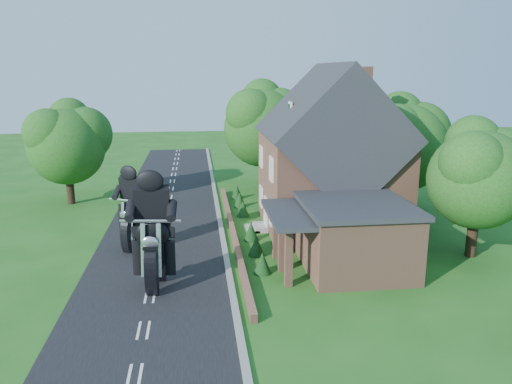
{
  "coord_description": "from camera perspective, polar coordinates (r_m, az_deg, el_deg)",
  "views": [
    {
      "loc": [
        2.21,
        -23.81,
        9.73
      ],
      "look_at": [
        5.66,
        4.53,
        2.8
      ],
      "focal_mm": 35.0,
      "sensor_mm": 36.0,
      "label": 1
    }
  ],
  "objects": [
    {
      "name": "tree_behind_left",
      "position": [
        41.56,
        1.34,
        8.12
      ],
      "size": [
        6.94,
        6.4,
        9.16
      ],
      "color": "black",
      "rests_on": "ground"
    },
    {
      "name": "shrub_e",
      "position": [
        36.61,
        -1.87,
        -0.89
      ],
      "size": [
        0.9,
        0.9,
        1.1
      ],
      "primitive_type": "cone",
      "color": "black",
      "rests_on": "ground"
    },
    {
      "name": "road",
      "position": [
        25.81,
        -11.46,
        -8.76
      ],
      "size": [
        7.0,
        80.0,
        0.02
      ],
      "primitive_type": "cube",
      "color": "black",
      "rests_on": "ground"
    },
    {
      "name": "garden_wall",
      "position": [
        30.42,
        -2.65,
        -4.63
      ],
      "size": [
        0.3,
        22.0,
        0.4
      ],
      "primitive_type": "cube",
      "color": "#99654E",
      "rests_on": "ground"
    },
    {
      "name": "tree_far_road",
      "position": [
        39.29,
        -20.32,
        5.65
      ],
      "size": [
        6.08,
        5.6,
        7.84
      ],
      "color": "black",
      "rests_on": "ground"
    },
    {
      "name": "house",
      "position": [
        31.41,
        8.48,
        3.61
      ],
      "size": [
        9.54,
        8.64,
        10.24
      ],
      "color": "#99654E",
      "rests_on": "ground"
    },
    {
      "name": "shrub_f",
      "position": [
        39.03,
        -2.2,
        0.03
      ],
      "size": [
        0.9,
        0.9,
        1.1
      ],
      "primitive_type": "cone",
      "color": "black",
      "rests_on": "ground"
    },
    {
      "name": "shrub_a",
      "position": [
        24.78,
        0.74,
        -8.1
      ],
      "size": [
        0.9,
        0.9,
        1.1
      ],
      "primitive_type": "cone",
      "color": "black",
      "rests_on": "ground"
    },
    {
      "name": "motorcycle_follow",
      "position": [
        28.78,
        -13.76,
        -5.01
      ],
      "size": [
        1.06,
        1.55,
        1.44
      ],
      "primitive_type": null,
      "rotation": [
        0.0,
        0.0,
        2.67
      ],
      "color": "black",
      "rests_on": "ground"
    },
    {
      "name": "tree_annex_side",
      "position": [
        28.63,
        24.64,
        2.26
      ],
      "size": [
        5.64,
        5.2,
        7.48
      ],
      "color": "black",
      "rests_on": "ground"
    },
    {
      "name": "tree_behind_house",
      "position": [
        41.85,
        9.82,
        8.64
      ],
      "size": [
        7.81,
        7.2,
        10.08
      ],
      "color": "black",
      "rests_on": "ground"
    },
    {
      "name": "shrub_b",
      "position": [
        27.1,
        0.03,
        -6.16
      ],
      "size": [
        0.9,
        0.9,
        1.1
      ],
      "primitive_type": "cone",
      "color": "black",
      "rests_on": "ground"
    },
    {
      "name": "annex",
      "position": [
        25.53,
        10.94,
        -4.79
      ],
      "size": [
        7.05,
        5.94,
        3.44
      ],
      "color": "#99654E",
      "rests_on": "ground"
    },
    {
      "name": "kerb",
      "position": [
        25.74,
        -3.25,
        -8.45
      ],
      "size": [
        0.3,
        80.0,
        0.12
      ],
      "primitive_type": "cube",
      "color": "gray",
      "rests_on": "ground"
    },
    {
      "name": "ground",
      "position": [
        25.81,
        -11.46,
        -8.79
      ],
      "size": [
        120.0,
        120.0,
        0.0
      ],
      "primitive_type": "plane",
      "color": "#1D5417",
      "rests_on": "ground"
    },
    {
      "name": "shrub_d",
      "position": [
        34.21,
        -1.5,
        -1.93
      ],
      "size": [
        0.9,
        0.9,
        1.1
      ],
      "primitive_type": "cone",
      "color": "black",
      "rests_on": "ground"
    },
    {
      "name": "shrub_c",
      "position": [
        29.45,
        -0.56,
        -4.52
      ],
      "size": [
        0.9,
        0.9,
        1.1
      ],
      "primitive_type": "cone",
      "color": "black",
      "rests_on": "ground"
    },
    {
      "name": "motorcycle_lead",
      "position": [
        23.48,
        -11.42,
        -8.9
      ],
      "size": [
        0.68,
        1.84,
        1.67
      ],
      "primitive_type": null,
      "rotation": [
        0.0,
        0.0,
        3.02
      ],
      "color": "black",
      "rests_on": "ground"
    },
    {
      "name": "tree_house_right",
      "position": [
        35.79,
        17.02,
        5.76
      ],
      "size": [
        6.51,
        6.0,
        8.4
      ],
      "color": "black",
      "rests_on": "ground"
    }
  ]
}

